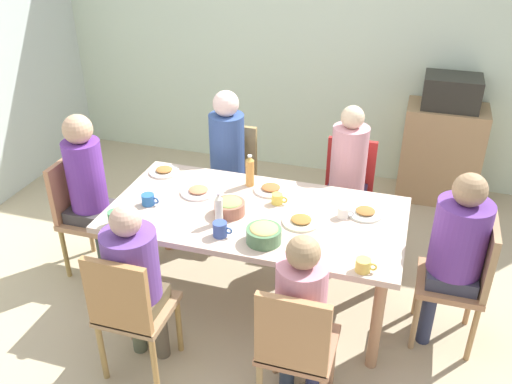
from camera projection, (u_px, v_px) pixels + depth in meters
name	position (u px, v px, depth m)	size (l,w,h in m)	color
ground_plane	(256.00, 298.00, 3.97)	(6.40, 6.40, 0.00)	tan
wall_back	(325.00, 43.00, 5.18)	(5.58, 0.12, 2.60)	silver
dining_table	(256.00, 221.00, 3.65)	(1.94, 0.98, 0.73)	#CAB09C
chair_0	(231.00, 173.00, 4.57)	(0.40, 0.40, 0.90)	tan
person_0	(227.00, 153.00, 4.38)	(0.30, 0.30, 1.25)	#2C3A48
chair_1	(130.00, 308.00, 3.12)	(0.40, 0.40, 0.90)	#A47F59
person_1	(134.00, 274.00, 3.11)	(0.31, 0.31, 1.14)	#505641
chair_2	(82.00, 209.00, 4.07)	(0.40, 0.40, 0.90)	#AA7C58
person_2	(88.00, 183.00, 3.93)	(0.30, 0.30, 1.26)	#363A38
chair_3	(465.00, 276.00, 3.38)	(0.40, 0.40, 0.90)	#A97652
person_3	(456.00, 245.00, 3.30)	(0.33, 0.33, 1.20)	#2B314D
chair_4	(347.00, 190.00, 4.32)	(0.40, 0.40, 0.90)	#B2321B
person_4	(348.00, 171.00, 4.15)	(0.30, 0.30, 1.24)	#312E52
chair_5	(296.00, 345.00, 2.87)	(0.40, 0.40, 0.90)	#AF7654
person_5	(301.00, 310.00, 2.87)	(0.30, 0.30, 1.14)	#2E3849
plate_0	(301.00, 221.00, 3.49)	(0.24, 0.24, 0.04)	beige
plate_1	(198.00, 191.00, 3.83)	(0.25, 0.25, 0.04)	white
plate_2	(271.00, 189.00, 3.86)	(0.24, 0.24, 0.04)	silver
plate_3	(365.00, 212.00, 3.58)	(0.23, 0.23, 0.04)	silver
plate_4	(164.00, 171.00, 4.10)	(0.22, 0.22, 0.04)	silver
bowl_0	(264.00, 234.00, 3.29)	(0.21, 0.21, 0.11)	#4D774E
bowl_1	(230.00, 207.00, 3.57)	(0.20, 0.20, 0.11)	#A05E49
cup_0	(344.00, 212.00, 3.54)	(0.11, 0.07, 0.07)	white
cup_1	(115.00, 218.00, 3.45)	(0.13, 0.09, 0.10)	#458B58
cup_2	(220.00, 229.00, 3.35)	(0.12, 0.09, 0.09)	#384F98
cup_3	(363.00, 265.00, 3.05)	(0.12, 0.09, 0.08)	#E5C354
cup_4	(278.00, 199.00, 3.69)	(0.11, 0.07, 0.07)	#E6CA4D
cup_5	(148.00, 200.00, 3.68)	(0.12, 0.09, 0.08)	#2960A8
bottle_0	(219.00, 209.00, 3.44)	(0.05, 0.05, 0.22)	silver
bottle_1	(250.00, 171.00, 3.88)	(0.06, 0.06, 0.24)	#D18F42
side_cabinet	(440.00, 153.00, 5.05)	(0.70, 0.44, 0.90)	#A58157
microwave	(452.00, 92.00, 4.76)	(0.48, 0.36, 0.28)	#27261F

